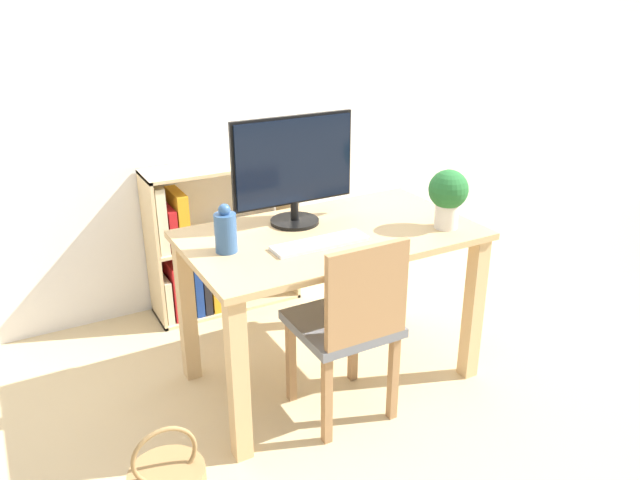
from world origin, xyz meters
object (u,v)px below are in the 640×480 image
object	(u,v)px
vase	(226,231)
keyboard	(320,243)
potted_plant	(448,194)
chair	(350,322)
bookshelf	(199,253)
monitor	(294,166)

from	to	relation	value
vase	keyboard	bearing A→B (deg)	-18.88
potted_plant	chair	size ratio (longest dim) A/B	0.31
vase	potted_plant	bearing A→B (deg)	-12.98
keyboard	bookshelf	world-z (taller)	bookshelf
monitor	potted_plant	distance (m)	0.69
monitor	chair	distance (m)	0.73
monitor	bookshelf	size ratio (longest dim) A/B	0.68
potted_plant	bookshelf	world-z (taller)	potted_plant
monitor	bookshelf	xyz separation A→B (m)	(-0.23, 0.74, -0.65)
vase	bookshelf	size ratio (longest dim) A/B	0.24
chair	monitor	bearing A→B (deg)	90.45
keyboard	vase	bearing A→B (deg)	161.12
keyboard	chair	xyz separation A→B (m)	(0.03, -0.20, -0.28)
monitor	bookshelf	world-z (taller)	monitor
monitor	potted_plant	size ratio (longest dim) A/B	2.17
monitor	vase	xyz separation A→B (m)	(-0.39, -0.16, -0.18)
vase	bookshelf	world-z (taller)	vase
bookshelf	monitor	bearing A→B (deg)	-72.51
potted_plant	chair	distance (m)	0.72
keyboard	monitor	bearing A→B (deg)	85.16
monitor	bookshelf	distance (m)	1.01
keyboard	bookshelf	size ratio (longest dim) A/B	0.50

